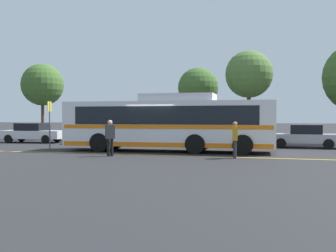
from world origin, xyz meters
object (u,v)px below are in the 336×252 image
Objects in this scene: tree_1 at (42,85)px; tree_3 at (249,74)px; parked_car_1 at (107,133)px; pedestrian_0 at (235,138)px; parked_car_2 at (208,134)px; parked_car_0 at (33,133)px; tree_0 at (198,88)px; pedestrian_1 at (110,136)px; transit_bus at (168,123)px; parked_car_3 at (305,136)px; bus_stop_sign at (50,119)px.

tree_1 is 18.98m from tree_3.
pedestrian_0 reaches higher than parked_car_1.
parked_car_2 is 18.33m from tree_1.
pedestrian_0 is at bearing -36.67° from tree_1.
parked_car_0 is 0.83× the size of tree_0.
tree_3 reaches higher than pedestrian_0.
pedestrian_1 is at bearing 88.14° from pedestrian_0.
transit_bus reaches higher than pedestrian_1.
parked_car_3 is 1.58× the size of bus_stop_sign.
parked_car_2 reaches higher than parked_car_3.
tree_1 is (-22.45, 6.70, 4.14)m from parked_car_3.
transit_bus reaches higher than parked_car_2.
tree_0 is at bearing 110.67° from parked_car_0.
tree_1 is at bearing 92.51° from pedestrian_1.
bus_stop_sign is (-0.92, -5.74, 0.98)m from parked_car_1.
transit_bus reaches higher than parked_car_1.
parked_car_0 is 12.46m from pedestrian_1.
parked_car_3 is (12.97, 0.06, -0.05)m from parked_car_1.
pedestrian_0 is (15.37, -7.33, 0.22)m from parked_car_0.
bus_stop_sign is at bearing -119.47° from tree_0.
parked_car_0 is at bearing 94.26° from parked_car_3.
parked_car_2 is at bearing -22.50° from tree_1.
parked_car_3 is 2.57× the size of pedestrian_1.
parked_car_0 is at bearing 39.23° from bus_stop_sign.
pedestrian_0 is 5.81m from pedestrian_1.
tree_1 is (-13.19, 14.74, 3.86)m from pedestrian_1.
pedestrian_1 is at bearing 134.94° from parked_car_3.
parked_car_3 is at bearing -69.21° from bus_stop_sign.
parked_car_1 is at bearing -155.10° from tree_3.
parked_car_1 is at bearing -35.48° from tree_1.
parked_car_2 is 0.69× the size of tree_3.
bus_stop_sign is at bearing 96.87° from transit_bus.
parked_car_2 is 6.63m from tree_0.
tree_1 is (-18.96, 14.12, 3.91)m from pedestrian_0.
transit_bus is 19.30m from tree_1.
transit_bus is at bearing -88.18° from tree_0.
tree_0 is 0.85× the size of tree_1.
parked_car_1 is 1.05× the size of parked_car_3.
pedestrian_1 is (-3.31, -7.90, 0.23)m from parked_car_2.
tree_1 reaches higher than parked_car_0.
parked_car_2 is (12.91, -0.04, 0.03)m from parked_car_0.
parked_car_1 is (-5.67, 4.73, -0.79)m from transit_bus.
tree_3 reaches higher than tree_0.
transit_bus is at bearing 62.95° from parked_car_0.
parked_car_0 is 0.71× the size of tree_3.
pedestrian_0 is (9.48, -7.36, 0.18)m from parked_car_1.
parked_car_3 is at bearing -34.85° from tree_0.
parked_car_1 is (5.89, 0.04, 0.04)m from parked_car_0.
parked_car_3 is (5.94, 0.13, -0.04)m from parked_car_2.
tree_1 is (-9.48, 6.76, 4.08)m from parked_car_1.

